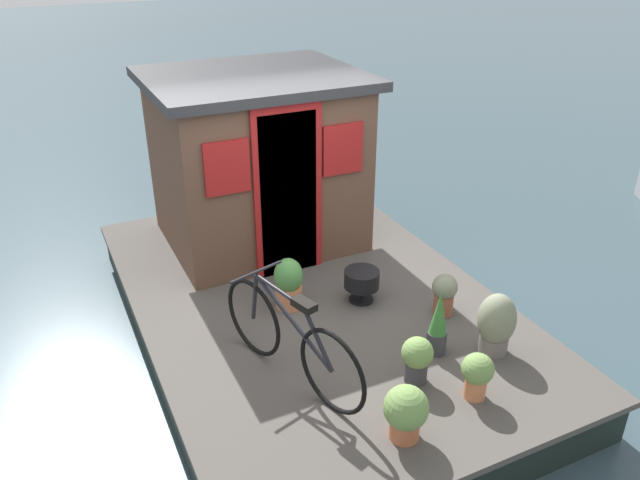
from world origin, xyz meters
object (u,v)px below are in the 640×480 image
at_px(houseboat_cabin, 257,160).
at_px(bicycle, 290,339).
at_px(potted_plant_succulent, 417,358).
at_px(potted_plant_sage, 438,324).
at_px(potted_plant_rosemary, 444,293).
at_px(charcoal_grill, 362,280).
at_px(potted_plant_mint, 477,373).
at_px(potted_plant_ivy, 406,411).
at_px(potted_plant_lavender, 288,283).
at_px(potted_plant_geranium, 496,323).

height_order(houseboat_cabin, bicycle, houseboat_cabin).
bearing_deg(potted_plant_succulent, potted_plant_sage, -56.65).
height_order(potted_plant_rosemary, charcoal_grill, potted_plant_rosemary).
bearing_deg(charcoal_grill, potted_plant_mint, -175.61).
bearing_deg(potted_plant_mint, potted_plant_succulent, 40.59).
xyz_separation_m(potted_plant_rosemary, potted_plant_ivy, (-1.18, 1.18, 0.01)).
xyz_separation_m(bicycle, potted_plant_mint, (-0.82, -1.19, -0.16)).
relative_size(potted_plant_lavender, potted_plant_ivy, 1.18).
xyz_separation_m(potted_plant_rosemary, charcoal_grill, (0.53, 0.58, 0.00)).
relative_size(potted_plant_geranium, potted_plant_rosemary, 1.37).
xyz_separation_m(potted_plant_geranium, potted_plant_succulent, (-0.04, 0.81, -0.06)).
height_order(potted_plant_geranium, potted_plant_ivy, potted_plant_geranium).
xyz_separation_m(potted_plant_sage, potted_plant_succulent, (-0.24, 0.37, -0.06)).
relative_size(potted_plant_geranium, potted_plant_mint, 1.43).
xyz_separation_m(bicycle, charcoal_grill, (0.77, -1.07, -0.16)).
height_order(potted_plant_ivy, potted_plant_succulent, potted_plant_ivy).
bearing_deg(potted_plant_sage, potted_plant_mint, 174.46).
height_order(potted_plant_geranium, potted_plant_sage, potted_plant_sage).
xyz_separation_m(potted_plant_rosemary, potted_plant_mint, (-1.06, 0.46, -0.00)).
relative_size(bicycle, potted_plant_succulent, 3.93).
distance_m(potted_plant_rosemary, potted_plant_mint, 1.15).
bearing_deg(potted_plant_lavender, potted_plant_rosemary, -120.68).
height_order(potted_plant_lavender, potted_plant_geranium, potted_plant_geranium).
bearing_deg(bicycle, potted_plant_sage, -99.92).
distance_m(potted_plant_geranium, potted_plant_rosemary, 0.67).
bearing_deg(houseboat_cabin, potted_plant_lavender, 169.41).
relative_size(houseboat_cabin, charcoal_grill, 6.51).
xyz_separation_m(potted_plant_rosemary, potted_plant_sage, (-0.46, 0.40, 0.06)).
bearing_deg(potted_plant_mint, bicycle, 55.58).
height_order(bicycle, potted_plant_rosemary, bicycle).
bearing_deg(potted_plant_geranium, potted_plant_sage, 65.49).
distance_m(potted_plant_ivy, potted_plant_mint, 0.73).
relative_size(potted_plant_succulent, charcoal_grill, 1.18).
bearing_deg(potted_plant_sage, houseboat_cabin, 12.11).
xyz_separation_m(potted_plant_sage, potted_plant_mint, (-0.60, 0.06, -0.06)).
relative_size(potted_plant_mint, charcoal_grill, 1.15).
distance_m(bicycle, potted_plant_succulent, 1.01).
relative_size(houseboat_cabin, potted_plant_rosemary, 5.41).
bearing_deg(bicycle, charcoal_grill, -54.29).
bearing_deg(potted_plant_geranium, potted_plant_lavender, 42.73).
relative_size(potted_plant_mint, potted_plant_succulent, 0.97).
distance_m(potted_plant_succulent, charcoal_grill, 1.24).
bearing_deg(charcoal_grill, potted_plant_lavender, 72.60).
distance_m(potted_plant_lavender, potted_plant_rosemary, 1.45).
distance_m(potted_plant_rosemary, potted_plant_ivy, 1.67).
bearing_deg(potted_plant_geranium, potted_plant_ivy, 113.07).
bearing_deg(potted_plant_lavender, charcoal_grill, -107.40).
bearing_deg(potted_plant_rosemary, potted_plant_sage, 139.05).
bearing_deg(potted_plant_geranium, charcoal_grill, 27.64).
bearing_deg(charcoal_grill, houseboat_cabin, 13.15).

